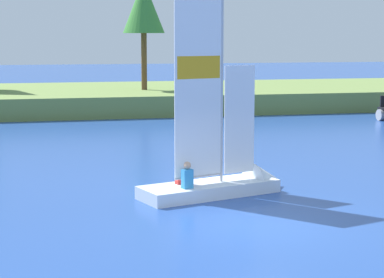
# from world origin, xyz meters

# --- Properties ---
(ground_plane) EXTENTS (200.00, 200.00, 0.00)m
(ground_plane) POSITION_xyz_m (0.00, 0.00, 0.00)
(ground_plane) COLOR #234793
(shore_bank) EXTENTS (80.00, 13.15, 1.19)m
(shore_bank) POSITION_xyz_m (0.00, 28.74, 0.59)
(shore_bank) COLOR olive
(shore_bank) RESTS_ON ground
(shoreline_tree_centre) EXTENTS (2.54, 2.54, 6.66)m
(shoreline_tree_centre) POSITION_xyz_m (1.70, 27.25, 6.18)
(shoreline_tree_centre) COLOR brown
(shoreline_tree_centre) RESTS_ON shore_bank
(sailboat) EXTENTS (4.64, 2.56, 6.38)m
(sailboat) POSITION_xyz_m (0.43, 3.51, 0.47)
(sailboat) COLOR silver
(sailboat) RESTS_ON ground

